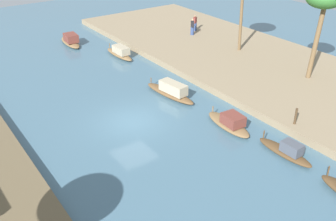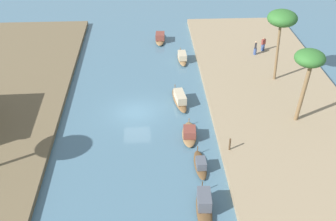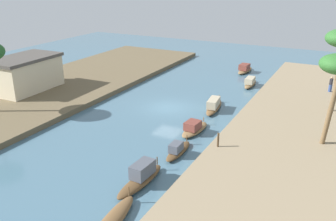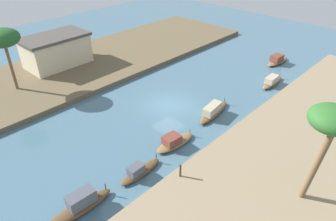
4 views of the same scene
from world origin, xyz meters
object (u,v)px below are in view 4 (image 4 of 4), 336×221
(sampan_downstream_large, at_px, (174,142))
(palm_tree_left_near, at_px, (332,123))
(sampan_upstream_small, at_px, (80,205))
(sampan_near_left_bank, at_px, (277,60))
(palm_tree_right_tall, at_px, (2,38))
(riverside_building, at_px, (56,50))
(sampan_midstream, at_px, (272,81))
(mooring_post, at_px, (180,170))
(sampan_foreground, at_px, (139,171))
(sampan_with_tall_canopy, at_px, (213,111))

(sampan_downstream_large, xyz_separation_m, palm_tree_left_near, (1.44, -9.59, 5.74))
(sampan_upstream_small, bearing_deg, sampan_near_left_bank, 6.59)
(sampan_upstream_small, xyz_separation_m, palm_tree_right_tall, (3.55, 17.14, 5.25))
(sampan_upstream_small, distance_m, sampan_near_left_bank, 28.82)
(palm_tree_left_near, height_order, palm_tree_right_tall, palm_tree_left_near)
(riverside_building, bearing_deg, sampan_near_left_bank, -44.49)
(riverside_building, bearing_deg, sampan_midstream, -57.58)
(sampan_downstream_large, xyz_separation_m, mooring_post, (-2.50, -2.89, 0.65))
(sampan_near_left_bank, height_order, palm_tree_left_near, palm_tree_left_near)
(sampan_foreground, xyz_separation_m, palm_tree_left_near, (5.41, -9.13, 5.78))
(palm_tree_left_near, bearing_deg, sampan_downstream_large, 98.56)
(sampan_foreground, relative_size, palm_tree_left_near, 0.53)
(sampan_foreground, bearing_deg, sampan_near_left_bank, 3.91)
(sampan_midstream, xyz_separation_m, sampan_downstream_large, (-14.66, 0.57, -0.04))
(sampan_with_tall_canopy, distance_m, sampan_upstream_small, 14.01)
(sampan_near_left_bank, height_order, riverside_building, riverside_building)
(sampan_near_left_bank, distance_m, riverside_building, 26.34)
(palm_tree_right_tall, bearing_deg, sampan_near_left_bank, -31.25)
(sampan_foreground, height_order, sampan_near_left_bank, sampan_near_left_bank)
(sampan_downstream_large, relative_size, riverside_building, 0.50)
(sampan_upstream_small, relative_size, riverside_building, 0.60)
(sampan_foreground, height_order, mooring_post, mooring_post)
(mooring_post, xyz_separation_m, palm_tree_right_tall, (-2.39, 19.87, 4.72))
(palm_tree_right_tall, relative_size, riverside_building, 0.83)
(palm_tree_left_near, distance_m, riverside_building, 29.41)
(mooring_post, relative_size, palm_tree_right_tall, 0.17)
(sampan_midstream, distance_m, riverside_building, 24.36)
(sampan_foreground, bearing_deg, sampan_downstream_large, 5.45)
(riverside_building, bearing_deg, sampan_upstream_small, -117.32)
(sampan_near_left_bank, bearing_deg, sampan_midstream, -154.51)
(sampan_midstream, height_order, mooring_post, mooring_post)
(mooring_post, height_order, riverside_building, riverside_building)
(sampan_foreground, relative_size, palm_tree_right_tall, 0.56)
(sampan_near_left_bank, distance_m, mooring_post, 23.28)
(sampan_downstream_large, bearing_deg, mooring_post, -126.58)
(sampan_downstream_large, distance_m, mooring_post, 3.88)
(sampan_near_left_bank, xyz_separation_m, palm_tree_left_near, (-18.88, -11.26, 5.69))
(sampan_foreground, relative_size, sampan_upstream_small, 0.78)
(palm_tree_right_tall, bearing_deg, sampan_downstream_large, -73.94)
(sampan_downstream_large, bearing_deg, sampan_upstream_small, -174.57)
(sampan_with_tall_canopy, xyz_separation_m, mooring_post, (-8.06, -3.29, 0.58))
(sampan_midstream, height_order, palm_tree_left_near, palm_tree_left_near)
(sampan_downstream_large, bearing_deg, sampan_foreground, -169.19)
(mooring_post, bearing_deg, sampan_upstream_small, 155.38)
(sampan_with_tall_canopy, distance_m, riverside_building, 19.77)
(sampan_upstream_small, xyz_separation_m, sampan_downstream_large, (8.44, 0.17, -0.12))
(sampan_upstream_small, bearing_deg, palm_tree_right_tall, 81.21)
(palm_tree_right_tall, bearing_deg, palm_tree_left_near, -76.60)
(mooring_post, bearing_deg, sampan_foreground, 121.04)
(sampan_midstream, bearing_deg, sampan_upstream_small, 177.39)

